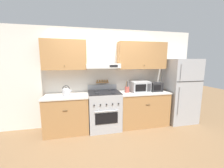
# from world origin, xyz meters

# --- Properties ---
(ground_plane) EXTENTS (16.00, 16.00, 0.00)m
(ground_plane) POSITION_xyz_m (0.00, 0.00, 0.00)
(ground_plane) COLOR brown
(wall_back) EXTENTS (5.20, 0.46, 2.55)m
(wall_back) POSITION_xyz_m (0.06, 0.62, 1.48)
(wall_back) COLOR silver
(wall_back) RESTS_ON ground_plane
(counter_left) EXTENTS (1.04, 0.67, 0.91)m
(counter_left) POSITION_xyz_m (-0.91, 0.34, 0.46)
(counter_left) COLOR #AD7A47
(counter_left) RESTS_ON ground_plane
(counter_right) EXTENTS (1.33, 0.67, 0.91)m
(counter_right) POSITION_xyz_m (1.06, 0.34, 0.46)
(counter_right) COLOR #AD7A47
(counter_right) RESTS_ON ground_plane
(stove_range) EXTENTS (0.78, 0.70, 1.09)m
(stove_range) POSITION_xyz_m (-0.00, 0.32, 0.49)
(stove_range) COLOR #ADAFB5
(stove_range) RESTS_ON ground_plane
(refrigerator) EXTENTS (0.82, 0.71, 1.78)m
(refrigerator) POSITION_xyz_m (2.19, 0.31, 0.89)
(refrigerator) COLOR #ADAFB5
(refrigerator) RESTS_ON ground_plane
(tea_kettle) EXTENTS (0.24, 0.18, 0.24)m
(tea_kettle) POSITION_xyz_m (-0.91, 0.36, 1.01)
(tea_kettle) COLOR #B7B7BC
(tea_kettle) RESTS_ON counter_left
(microwave) EXTENTS (0.48, 0.38, 0.28)m
(microwave) POSITION_xyz_m (0.98, 0.37, 1.05)
(microwave) COLOR #ADAFB5
(microwave) RESTS_ON counter_right
(utensil_crock) EXTENTS (0.12, 0.12, 0.30)m
(utensil_crock) POSITION_xyz_m (0.62, 0.36, 0.99)
(utensil_crock) COLOR #B24C42
(utensil_crock) RESTS_ON counter_right
(toaster_oven) EXTENTS (0.31, 0.30, 0.24)m
(toaster_oven) POSITION_xyz_m (1.43, 0.35, 1.03)
(toaster_oven) COLOR #232326
(toaster_oven) RESTS_ON counter_right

